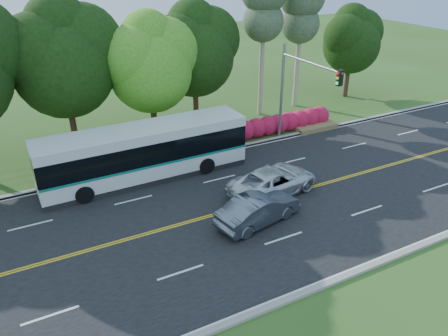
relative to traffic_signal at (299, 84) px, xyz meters
name	(u,v)px	position (x,y,z in m)	size (l,w,h in m)	color
ground	(256,203)	(-6.49, -5.40, -4.67)	(120.00, 120.00, 0.00)	#35521B
road	(256,203)	(-6.49, -5.40, -4.66)	(60.00, 14.00, 0.02)	black
curb_north	(202,154)	(-6.49, 1.75, -4.60)	(60.00, 0.30, 0.15)	#9A948B
curb_south	(341,278)	(-6.49, -12.55, -4.60)	(60.00, 0.30, 0.15)	#9A948B
grass_verge	(191,145)	(-6.49, 3.60, -4.62)	(60.00, 4.00, 0.10)	#35521B
lane_markings	(254,203)	(-6.59, -5.40, -4.65)	(57.60, 13.82, 0.00)	gold
tree_row	(98,51)	(-11.65, 6.73, 2.06)	(44.70, 9.10, 13.84)	#321F16
bougainvillea_hedge	(281,124)	(0.69, 2.75, -3.95)	(9.50, 2.25, 1.50)	#A40D20
traffic_signal	(299,84)	(0.00, 0.00, 0.00)	(0.42, 6.10, 7.00)	gray
transit_bus	(144,153)	(-10.95, 0.39, -3.01)	(12.73, 2.96, 3.32)	silver
sedan	(258,209)	(-7.37, -7.09, -3.86)	(1.66, 4.77, 1.57)	slate
suv	(273,181)	(-4.99, -4.87, -3.87)	(2.59, 5.63, 1.56)	white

